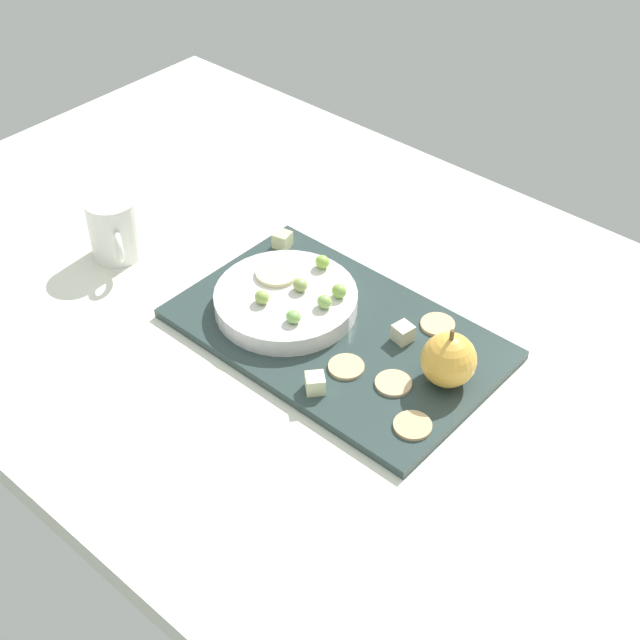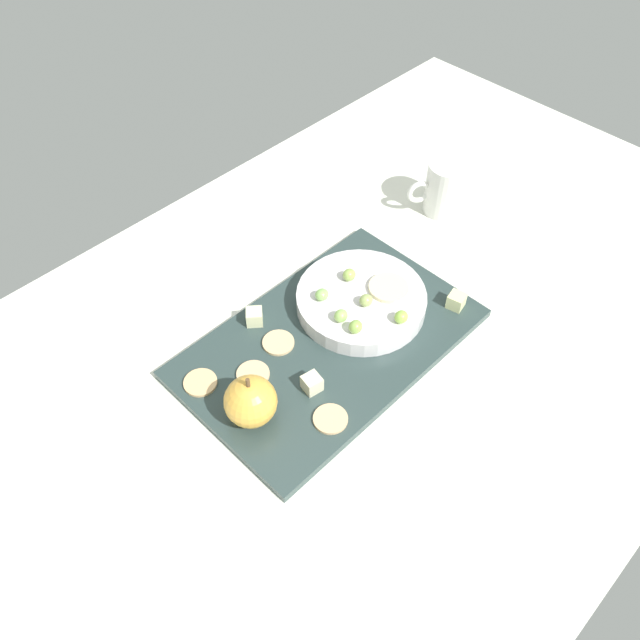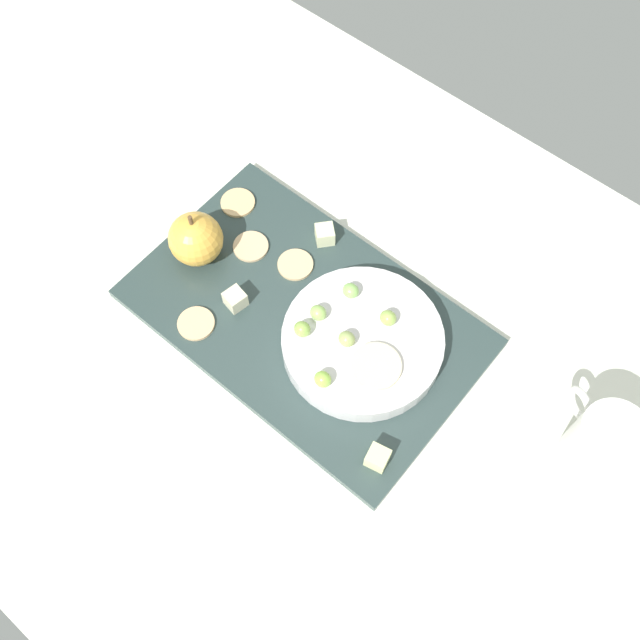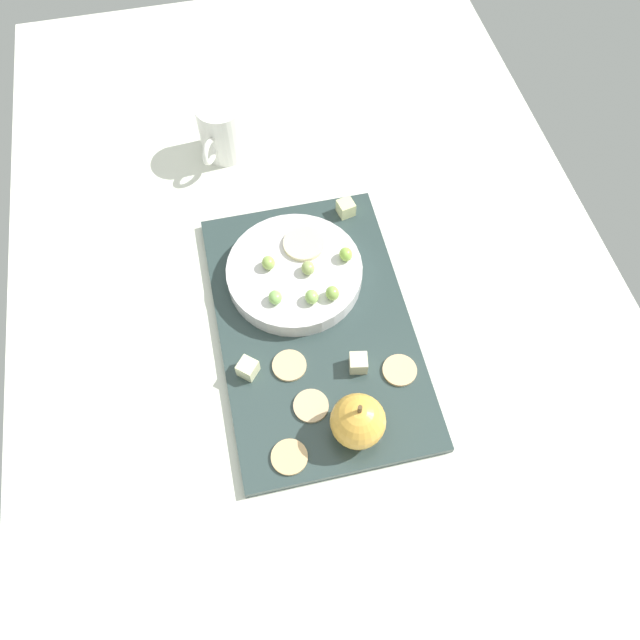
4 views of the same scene
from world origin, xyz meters
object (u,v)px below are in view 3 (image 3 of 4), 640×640
grape_1 (388,318)px  grape_2 (347,339)px  cracker_3 (251,246)px  cup (602,444)px  apple_slice_0 (376,366)px  serving_dish (362,342)px  cracker_2 (238,203)px  cheese_cube_1 (235,299)px  cheese_cube_2 (378,458)px  grape_5 (351,291)px  apple_whole (193,241)px  grape_3 (323,379)px  cheese_cube_0 (325,234)px  grape_0 (318,313)px  platter (305,318)px  cracker_1 (196,324)px  cracker_0 (295,265)px  grape_4 (302,329)px

grape_1 → grape_2: size_ratio=1.00×
cracker_3 → cup: 44.78cm
apple_slice_0 → cup: cup is taller
serving_dish → cracker_2: size_ratio=4.21×
cracker_2 → grape_2: grape_2 is taller
cracker_2 → grape_1: bearing=174.8°
cheese_cube_1 → grape_1: size_ratio=1.14×
cracker_2 → cheese_cube_2: bearing=156.1°
cracker_3 → grape_5: grape_5 is taller
apple_whole → grape_3: (-22.55, 3.67, 0.14)cm
cheese_cube_0 → grape_0: (-6.93, 9.50, 2.24)cm
cracker_2 → grape_5: size_ratio=2.24×
grape_1 → grape_2: 5.22cm
cracker_2 → grape_2: bearing=162.8°
grape_2 → grape_3: (-1.02, 5.29, 0.05)cm
platter → cracker_1: cracker_1 is taller
cheese_cube_2 → cracker_1: 25.59cm
cracker_3 → grape_1: size_ratio=2.24×
cheese_cube_2 → grape_2: 13.04cm
cheese_cube_1 → grape_1: bearing=-151.9°
cheese_cube_0 → grape_3: size_ratio=1.14×
cheese_cube_0 → grape_1: grape_1 is taller
grape_0 → grape_1: same height
cracker_3 → grape_0: 13.71cm
cracker_1 → platter: bearing=-134.9°
cracker_0 → cracker_3: same height
grape_4 → apple_slice_0: bearing=-167.9°
grape_0 → cheese_cube_2: bearing=151.1°
cracker_1 → apple_slice_0: bearing=-157.9°
platter → grape_4: grape_4 is taller
cup → cheese_cube_1: bearing=14.9°
grape_2 → platter: bearing=-4.9°
cheese_cube_1 → cheese_cube_2: bearing=169.9°
cracker_2 → grape_5: (-19.55, 2.17, 3.05)cm
grape_1 → grape_5: grape_1 is taller
apple_whole → grape_0: 17.26cm
grape_0 → platter: bearing=-2.7°
cheese_cube_1 → grape_4: grape_4 is taller
platter → grape_2: grape_2 is taller
cracker_0 → cup: cup is taller
grape_1 → grape_4: same height
grape_1 → cup: bearing=-174.2°
cracker_2 → grape_0: (-18.59, 6.66, 3.12)cm
serving_dish → grape_4: 6.98cm
cracker_3 → apple_slice_0: size_ratio=0.77×
cracker_1 → cracker_0: bearing=-105.3°
cheese_cube_0 → cheese_cube_2: 27.91cm
cheese_cube_0 → cracker_2: (11.65, 2.84, -0.88)cm
cracker_0 → grape_5: size_ratio=2.24×
cheese_cube_1 → grape_0: bearing=-157.2°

